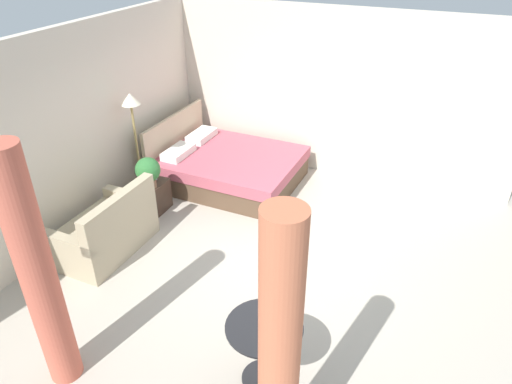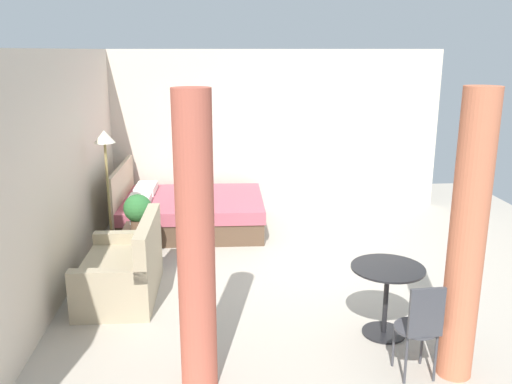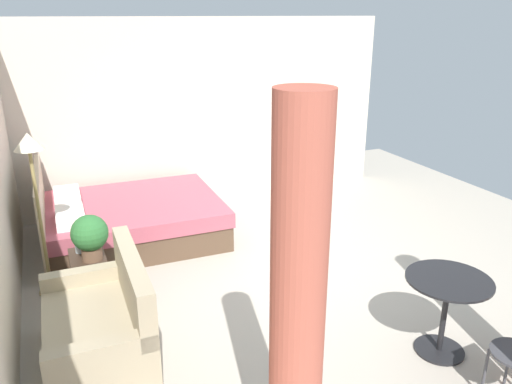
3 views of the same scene
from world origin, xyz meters
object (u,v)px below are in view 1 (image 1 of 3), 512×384
Objects in this scene: bed at (228,167)px; floor_lamp at (132,114)px; vase at (153,174)px; potted_plant at (148,171)px; couch at (106,231)px; balcony_table at (264,343)px; nightstand at (153,197)px.

floor_lamp is at bearing 134.98° from bed.
bed is 1.39m from vase.
vase is at bearing 22.14° from potted_plant.
couch is 1.09m from potted_plant.
vase is at bearing -113.22° from floor_lamp.
potted_plant reaches higher than balcony_table.
nightstand is at bearing -0.06° from couch.
bed is 13.48× the size of vase.
balcony_table reaches higher than nightstand.
vase is (0.12, 0.04, 0.33)m from nightstand.
potted_plant is (0.99, -0.05, 0.45)m from couch.
potted_plant is at bearing 52.64° from balcony_table.
floor_lamp is at bearing 55.58° from nightstand.
balcony_table is (-2.43, -3.14, -0.93)m from floor_lamp.
bed is 1.67× the size of couch.
couch is at bearing 179.94° from nightstand.
floor_lamp is 2.42× the size of balcony_table.
couch is (-2.39, 0.64, 0.02)m from bed.
bed is at bearing 31.39° from balcony_table.
bed is 3.11× the size of balcony_table.
floor_lamp is at bearing 66.78° from vase.
couch reaches higher than nightstand.
balcony_table is at bearing -129.27° from vase.
nightstand is at bearing 153.90° from bed.
potted_plant reaches higher than vase.
floor_lamp is (0.15, 0.35, 0.87)m from vase.
nightstand is 0.70× the size of balcony_table.
floor_lamp reaches higher than nightstand.
vase is at bearing 50.73° from balcony_table.
bed reaches higher than nightstand.
balcony_table is (-3.46, -2.11, 0.23)m from bed.
vase is (1.21, 0.04, 0.26)m from couch.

